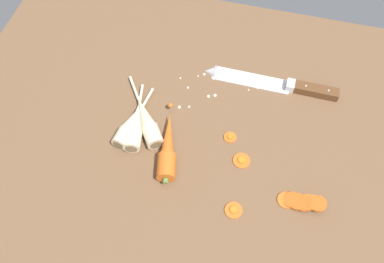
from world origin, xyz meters
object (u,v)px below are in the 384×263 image
(carrot_slice_stray_mid, at_px, (234,210))
(parsnip_mid_left, at_px, (147,121))
(parsnip_front, at_px, (130,125))
(parsnip_mid_right, at_px, (135,126))
(whole_carrot, at_px, (168,148))
(carrot_slice_stray_far, at_px, (242,160))
(chefs_knife, at_px, (267,82))
(carrot_slice_stack, at_px, (302,202))
(carrot_slice_stray_near, at_px, (230,137))

(carrot_slice_stray_mid, bearing_deg, parsnip_mid_left, 146.32)
(parsnip_front, relative_size, parsnip_mid_right, 0.96)
(whole_carrot, height_order, parsnip_mid_right, whole_carrot)
(carrot_slice_stray_mid, bearing_deg, whole_carrot, 149.55)
(parsnip_front, relative_size, carrot_slice_stray_mid, 4.77)
(parsnip_front, height_order, carrot_slice_stray_far, parsnip_front)
(chefs_knife, distance_m, carrot_slice_stray_mid, 0.36)
(parsnip_mid_left, relative_size, carrot_slice_stack, 1.88)
(parsnip_mid_right, height_order, carrot_slice_stray_far, parsnip_mid_right)
(carrot_slice_stray_mid, bearing_deg, carrot_slice_stray_near, 103.80)
(chefs_knife, height_order, carrot_slice_stray_near, chefs_knife)
(whole_carrot, bearing_deg, carrot_slice_stack, -9.40)
(whole_carrot, xyz_separation_m, carrot_slice_stray_near, (0.13, 0.07, -0.02))
(carrot_slice_stack, relative_size, carrot_slice_stray_near, 3.40)
(parsnip_mid_right, distance_m, carrot_slice_stray_far, 0.26)
(whole_carrot, height_order, carrot_slice_stack, whole_carrot)
(parsnip_mid_left, height_order, carrot_slice_stray_near, parsnip_mid_left)
(carrot_slice_stack, distance_m, carrot_slice_stray_mid, 0.15)
(parsnip_mid_right, xyz_separation_m, carrot_slice_stack, (0.40, -0.09, -0.01))
(parsnip_mid_left, distance_m, parsnip_mid_right, 0.03)
(parsnip_mid_right, distance_m, carrot_slice_stack, 0.41)
(chefs_knife, bearing_deg, carrot_slice_stack, -68.46)
(whole_carrot, relative_size, carrot_slice_stack, 2.03)
(carrot_slice_stray_far, bearing_deg, parsnip_front, 176.12)
(chefs_knife, bearing_deg, whole_carrot, -127.00)
(whole_carrot, relative_size, parsnip_mid_right, 1.09)
(chefs_knife, height_order, whole_carrot, whole_carrot)
(parsnip_mid_left, distance_m, carrot_slice_stray_far, 0.24)
(parsnip_front, distance_m, parsnip_mid_left, 0.04)
(whole_carrot, distance_m, parsnip_mid_right, 0.10)
(whole_carrot, relative_size, carrot_slice_stray_far, 5.22)
(parsnip_front, bearing_deg, chefs_knife, 36.52)
(carrot_slice_stray_mid, bearing_deg, carrot_slice_stray_far, 92.60)
(parsnip_front, bearing_deg, carrot_slice_stack, -12.08)
(parsnip_mid_left, relative_size, parsnip_mid_right, 1.01)
(parsnip_front, bearing_deg, carrot_slice_stray_far, -3.88)
(parsnip_mid_right, bearing_deg, carrot_slice_stack, -12.43)
(parsnip_front, relative_size, carrot_slice_stray_far, 4.62)
(parsnip_mid_left, relative_size, carrot_slice_stray_mid, 5.00)
(chefs_knife, relative_size, carrot_slice_stray_near, 11.53)
(chefs_knife, relative_size, carrot_slice_stack, 3.40)
(whole_carrot, bearing_deg, parsnip_mid_right, 157.70)
(parsnip_mid_left, height_order, carrot_slice_stack, parsnip_mid_left)
(carrot_slice_stray_near, relative_size, carrot_slice_stray_far, 0.76)
(whole_carrot, distance_m, parsnip_mid_left, 0.09)
(whole_carrot, xyz_separation_m, parsnip_mid_right, (-0.09, 0.04, -0.00))
(carrot_slice_stray_far, bearing_deg, carrot_slice_stray_mid, -87.40)
(parsnip_mid_right, xyz_separation_m, carrot_slice_stray_near, (0.22, 0.04, -0.02))
(chefs_knife, xyz_separation_m, carrot_slice_stack, (0.12, -0.31, 0.00))
(parsnip_front, height_order, carrot_slice_stack, parsnip_front)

